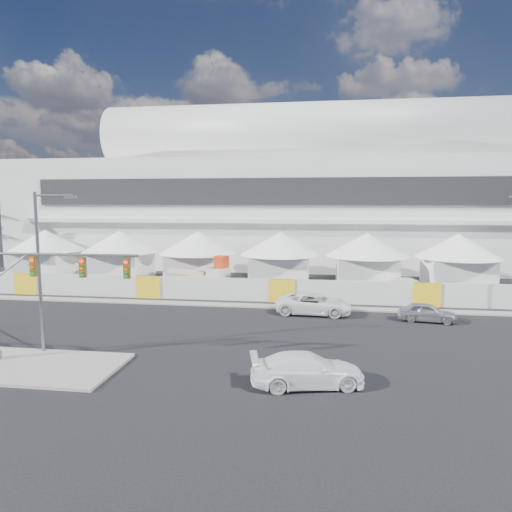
# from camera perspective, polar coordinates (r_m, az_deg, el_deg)

# --- Properties ---
(ground) EXTENTS (160.00, 160.00, 0.00)m
(ground) POSITION_cam_1_polar(r_m,az_deg,el_deg) (27.25, -12.50, -11.86)
(ground) COLOR black
(ground) RESTS_ON ground
(median_island) EXTENTS (10.00, 5.00, 0.15)m
(median_island) POSITION_cam_1_polar(r_m,az_deg,el_deg) (27.44, -26.90, -12.17)
(median_island) COLOR gray
(median_island) RESTS_ON ground
(far_curb) EXTENTS (80.00, 1.20, 0.12)m
(far_curb) POSITION_cam_1_polar(r_m,az_deg,el_deg) (39.11, 23.99, -6.45)
(far_curb) COLOR gray
(far_curb) RESTS_ON ground
(stadium) EXTENTS (80.00, 24.80, 21.98)m
(stadium) POSITION_cam_1_polar(r_m,az_deg,el_deg) (65.61, 7.70, 7.50)
(stadium) COLOR silver
(stadium) RESTS_ON ground
(tent_row) EXTENTS (53.40, 8.40, 5.40)m
(tent_row) POSITION_cam_1_polar(r_m,az_deg,el_deg) (49.21, -2.19, 0.43)
(tent_row) COLOR white
(tent_row) RESTS_ON ground
(hoarding_fence) EXTENTS (70.00, 0.25, 2.00)m
(hoarding_fence) POSITION_cam_1_polar(r_m,az_deg,el_deg) (39.50, 3.23, -4.34)
(hoarding_fence) COLOR silver
(hoarding_fence) RESTS_ON ground
(sedan_silver) EXTENTS (2.11, 4.21, 1.38)m
(sedan_silver) POSITION_cam_1_polar(r_m,az_deg,el_deg) (35.45, 20.54, -6.59)
(sedan_silver) COLOR #B1B2B6
(sedan_silver) RESTS_ON ground
(pickup_curb) EXTENTS (3.09, 6.00, 1.62)m
(pickup_curb) POSITION_cam_1_polar(r_m,az_deg,el_deg) (35.61, 7.24, -5.94)
(pickup_curb) COLOR white
(pickup_curb) RESTS_ON ground
(pickup_near) EXTENTS (3.31, 5.71, 1.56)m
(pickup_near) POSITION_cam_1_polar(r_m,az_deg,el_deg) (22.28, 6.43, -13.94)
(pickup_near) COLOR white
(pickup_near) RESTS_ON ground
(lot_car_a) EXTENTS (3.48, 4.81, 1.51)m
(lot_car_a) POSITION_cam_1_polar(r_m,az_deg,el_deg) (44.71, 18.55, -3.69)
(lot_car_a) COLOR silver
(lot_car_a) RESTS_ON ground
(traffic_mast) EXTENTS (8.70, 0.64, 6.61)m
(traffic_mast) POSITION_cam_1_polar(r_m,az_deg,el_deg) (27.09, -26.96, -4.14)
(traffic_mast) COLOR slate
(traffic_mast) RESTS_ON median_island
(streetlight_median) EXTENTS (2.50, 0.25, 9.05)m
(streetlight_median) POSITION_cam_1_polar(r_m,az_deg,el_deg) (28.13, -25.13, -0.59)
(streetlight_median) COLOR slate
(streetlight_median) RESTS_ON median_island
(boom_lift) EXTENTS (7.91, 2.94, 3.88)m
(boom_lift) POSITION_cam_1_polar(r_m,az_deg,el_deg) (43.47, -9.14, -3.32)
(boom_lift) COLOR red
(boom_lift) RESTS_ON ground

